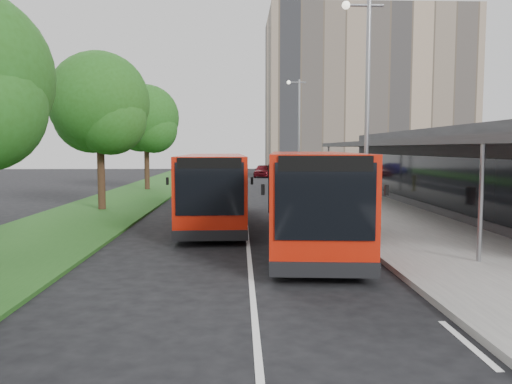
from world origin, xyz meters
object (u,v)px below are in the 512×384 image
bus_second (214,189)px  litter_bin (343,196)px  lamp_post_near (365,101)px  car_near (263,171)px  bollard (322,183)px  lamp_post_far (298,126)px  bus_main (310,197)px  tree_far (146,122)px  car_far (230,169)px  tree_mid (99,109)px

bus_second → litter_bin: bus_second is taller
lamp_post_near → bus_second: (-5.42, 2.67, -3.28)m
lamp_post_near → car_near: lamp_post_near is taller
bollard → car_near: bearing=98.9°
lamp_post_far → bus_main: bearing=-95.6°
litter_bin → bollard: size_ratio=0.83×
tree_far → litter_bin: 16.95m
lamp_post_near → litter_bin: (0.99, 8.02, -4.11)m
car_near → car_far: size_ratio=1.02×
bus_main → litter_bin: bearing=76.7°
car_near → car_far: 7.15m
lamp_post_far → car_near: 16.55m
tree_mid → litter_bin: size_ratio=8.41×
tree_mid → litter_bin: bearing=4.6°
tree_far → bus_second: 17.69m
car_far → lamp_post_far: bearing=-63.1°
bus_second → car_far: bearing=88.7°
lamp_post_far → car_near: lamp_post_far is taller
tree_far → bollard: (12.33, -3.11, -4.23)m
tree_far → bollard: 13.40m
bus_main → litter_bin: (3.10, 9.64, -0.89)m
lamp_post_near → litter_bin: 9.06m
tree_mid → bus_second: tree_mid is taller
lamp_post_far → bollard: 5.84m
tree_far → lamp_post_far: (11.13, 0.95, -0.22)m
car_near → car_far: (-3.62, 6.17, -0.04)m
bus_main → lamp_post_near: bearing=42.1°
lamp_post_near → car_far: (-5.54, 42.10, -4.07)m
tree_mid → litter_bin: tree_mid is taller
tree_mid → tree_far: (0.00, 12.00, -0.03)m
tree_mid → car_far: tree_mid is taller
tree_far → bollard: size_ratio=6.95×
lamp_post_far → litter_bin: (0.99, -11.98, -4.11)m
bollard → car_near: size_ratio=0.27×
bollard → car_far: bearing=104.5°
litter_bin → bollard: (0.22, 7.92, 0.09)m
bus_main → car_far: (-3.43, 43.73, -0.85)m
car_far → tree_mid: bearing=-86.2°
bus_main → bollard: bus_main is taller
bus_second → bollard: bus_second is taller
lamp_post_far → bollard: lamp_post_far is taller
tree_far → car_far: (5.58, 23.05, -4.29)m
tree_far → bus_second: (5.70, -16.38, -3.50)m
lamp_post_far → litter_bin: size_ratio=8.74×
bus_main → bus_second: bus_main is taller
tree_mid → lamp_post_far: size_ratio=0.96×
lamp_post_near → bus_second: lamp_post_near is taller
tree_mid → bus_main: 12.99m
tree_mid → bollard: 15.79m
tree_far → car_far: size_ratio=1.95×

